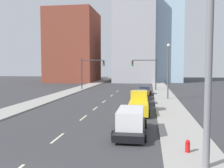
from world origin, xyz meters
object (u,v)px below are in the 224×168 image
traffic_signal_right (149,69)px  traffic_signal_left (88,69)px  street_lamp (168,67)px  fire_hydrant (188,147)px  box_truck_black (131,122)px  sedan_brown (145,91)px  pickup_truck_yellow (139,105)px  utility_pole_right_near (209,66)px  sedan_orange (141,95)px  sedan_gray (141,99)px

traffic_signal_right → traffic_signal_left: bearing=180.0°
street_lamp → fire_hydrant: (-0.49, -22.45, -4.26)m
box_truck_black → sedan_brown: 24.58m
street_lamp → pickup_truck_yellow: size_ratio=1.46×
traffic_signal_left → utility_pole_right_near: utility_pole_right_near is taller
traffic_signal_left → sedan_brown: bearing=-33.1°
traffic_signal_right → box_truck_black: 32.33m
traffic_signal_right → box_truck_black: (-1.13, -32.14, -3.29)m
traffic_signal_right → sedan_brown: traffic_signal_right is taller
fire_hydrant → pickup_truck_yellow: bearing=105.4°
box_truck_black → sedan_orange: box_truck_black is taller
street_lamp → sedan_gray: bearing=-125.3°
utility_pole_right_near → traffic_signal_left: bearing=111.8°
sedan_orange → street_lamp: bearing=-8.2°
sedan_gray → sedan_orange: sedan_gray is taller
traffic_signal_right → pickup_truck_yellow: traffic_signal_right is taller
fire_hydrant → traffic_signal_left: bearing=112.1°
traffic_signal_right → sedan_brown: (-0.64, -7.57, -3.51)m
traffic_signal_right → sedan_gray: size_ratio=1.42×
traffic_signal_right → sedan_gray: traffic_signal_right is taller
pickup_truck_yellow → sedan_orange: pickup_truck_yellow is taller
sedan_orange → fire_hydrant: bearing=-83.0°
utility_pole_right_near → fire_hydrant: 4.92m
sedan_orange → sedan_brown: bearing=84.1°
fire_hydrant → box_truck_black: (-3.42, 3.58, 0.48)m
pickup_truck_yellow → box_truck_black: bearing=-92.7°
traffic_signal_right → sedan_gray: bearing=-92.8°
sedan_brown → fire_hydrant: bearing=-80.7°
traffic_signal_left → pickup_truck_yellow: traffic_signal_left is taller
traffic_signal_right → fire_hydrant: (2.29, -35.73, -3.77)m
traffic_signal_left → pickup_truck_yellow: bearing=-64.8°
street_lamp → sedan_orange: size_ratio=1.69×
traffic_signal_left → box_truck_black: size_ratio=1.09×
utility_pole_right_near → pickup_truck_yellow: bearing=105.4°
traffic_signal_right → sedan_orange: size_ratio=1.35×
utility_pole_right_near → box_truck_black: 7.91m
utility_pole_right_near → street_lamp: bearing=90.2°
pickup_truck_yellow → sedan_gray: (-0.00, 5.63, -0.22)m
box_truck_black → traffic_signal_left: bearing=108.4°
traffic_signal_left → utility_pole_right_near: (15.10, -37.69, 0.71)m
traffic_signal_left → sedan_brown: 14.30m
utility_pole_right_near → traffic_signal_right: bearing=94.3°
traffic_signal_left → sedan_brown: size_ratio=1.44×
utility_pole_right_near → pickup_truck_yellow: 14.64m
traffic_signal_left → sedan_orange: (11.20, -12.82, -3.55)m
sedan_brown → traffic_signal_left: bearing=150.3°
sedan_brown → pickup_truck_yellow: bearing=-87.5°
box_truck_black → sedan_gray: (0.23, 13.66, -0.21)m
sedan_gray → street_lamp: bearing=53.1°
traffic_signal_right → utility_pole_right_near: size_ratio=0.67×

